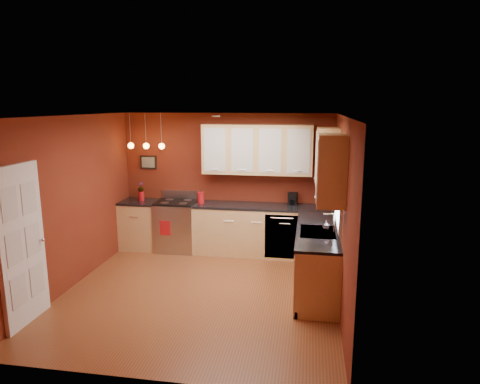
% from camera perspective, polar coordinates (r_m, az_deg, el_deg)
% --- Properties ---
extents(floor, '(4.20, 4.20, 0.00)m').
position_cam_1_polar(floor, '(6.59, -5.29, -13.16)').
color(floor, brown).
rests_on(floor, ground).
extents(ceiling, '(4.00, 4.20, 0.02)m').
position_cam_1_polar(ceiling, '(5.99, -5.76, 10.05)').
color(ceiling, '#EDE6CE').
rests_on(ceiling, wall_back).
extents(wall_back, '(4.00, 0.02, 2.60)m').
position_cam_1_polar(wall_back, '(8.16, -1.76, 1.34)').
color(wall_back, maroon).
rests_on(wall_back, floor).
extents(wall_front, '(4.00, 0.02, 2.60)m').
position_cam_1_polar(wall_front, '(4.25, -12.82, -8.74)').
color(wall_front, maroon).
rests_on(wall_front, floor).
extents(wall_left, '(0.02, 4.20, 2.60)m').
position_cam_1_polar(wall_left, '(6.94, -21.70, -1.34)').
color(wall_left, maroon).
rests_on(wall_left, floor).
extents(wall_right, '(0.02, 4.20, 2.60)m').
position_cam_1_polar(wall_right, '(5.98, 13.37, -2.81)').
color(wall_right, maroon).
rests_on(wall_right, floor).
extents(base_cabinets_back_left, '(0.70, 0.60, 0.90)m').
position_cam_1_polar(base_cabinets_back_left, '(8.55, -13.07, -4.35)').
color(base_cabinets_back_left, '#E3B77A').
rests_on(base_cabinets_back_left, floor).
extents(base_cabinets_back_right, '(2.54, 0.60, 0.90)m').
position_cam_1_polar(base_cabinets_back_right, '(7.97, 3.04, -5.23)').
color(base_cabinets_back_right, '#E3B77A').
rests_on(base_cabinets_back_right, floor).
extents(base_cabinets_right, '(0.60, 2.10, 0.90)m').
position_cam_1_polar(base_cabinets_right, '(6.65, 10.16, -8.88)').
color(base_cabinets_right, '#E3B77A').
rests_on(base_cabinets_right, floor).
extents(counter_back_left, '(0.70, 0.62, 0.04)m').
position_cam_1_polar(counter_back_left, '(8.43, -13.22, -1.27)').
color(counter_back_left, black).
rests_on(counter_back_left, base_cabinets_back_left).
extents(counter_back_right, '(2.54, 0.62, 0.04)m').
position_cam_1_polar(counter_back_right, '(7.85, 3.07, -1.94)').
color(counter_back_right, black).
rests_on(counter_back_right, base_cabinets_back_right).
extents(counter_right, '(0.62, 2.10, 0.04)m').
position_cam_1_polar(counter_right, '(6.50, 10.30, -5.00)').
color(counter_right, black).
rests_on(counter_right, base_cabinets_right).
extents(gas_range, '(0.76, 0.64, 1.11)m').
position_cam_1_polar(gas_range, '(8.29, -8.40, -4.43)').
color(gas_range, '#B0B1B5').
rests_on(gas_range, floor).
extents(dishwasher_front, '(0.60, 0.02, 0.80)m').
position_cam_1_polar(dishwasher_front, '(7.66, 5.56, -5.96)').
color(dishwasher_front, '#B0B1B5').
rests_on(dishwasher_front, base_cabinets_back_right).
extents(sink, '(0.50, 0.70, 0.33)m').
position_cam_1_polar(sink, '(6.36, 10.34, -5.42)').
color(sink, gray).
rests_on(sink, counter_right).
extents(window, '(0.06, 1.02, 1.22)m').
position_cam_1_polar(window, '(6.19, 13.12, 1.36)').
color(window, white).
rests_on(window, wall_right).
extents(door_left_wall, '(0.12, 0.82, 2.05)m').
position_cam_1_polar(door_left_wall, '(6.03, -27.08, -6.39)').
color(door_left_wall, white).
rests_on(door_left_wall, floor).
extents(upper_cabinets_back, '(2.00, 0.35, 0.90)m').
position_cam_1_polar(upper_cabinets_back, '(7.81, 2.30, 5.68)').
color(upper_cabinets_back, '#E3B77A').
rests_on(upper_cabinets_back, wall_back).
extents(upper_cabinets_right, '(0.35, 1.95, 0.90)m').
position_cam_1_polar(upper_cabinets_right, '(6.17, 11.83, 3.84)').
color(upper_cabinets_right, '#E3B77A').
rests_on(upper_cabinets_right, wall_right).
extents(wall_picture, '(0.32, 0.03, 0.26)m').
position_cam_1_polar(wall_picture, '(8.52, -12.11, 3.90)').
color(wall_picture, black).
rests_on(wall_picture, wall_back).
extents(pendant_lights, '(0.71, 0.11, 0.66)m').
position_cam_1_polar(pendant_lights, '(8.14, -12.40, 6.08)').
color(pendant_lights, gray).
rests_on(pendant_lights, ceiling).
extents(red_canister, '(0.14, 0.14, 0.21)m').
position_cam_1_polar(red_canister, '(8.00, -5.24, -0.78)').
color(red_canister, '#AD1217').
rests_on(red_canister, counter_back_right).
extents(red_vase, '(0.11, 0.11, 0.18)m').
position_cam_1_polar(red_vase, '(8.42, -13.04, -0.52)').
color(red_vase, '#AD1217').
rests_on(red_vase, counter_back_left).
extents(flowers, '(0.12, 0.12, 0.20)m').
position_cam_1_polar(flowers, '(8.39, -13.09, 0.61)').
color(flowers, '#AD1217').
rests_on(flowers, red_vase).
extents(coffee_maker, '(0.18, 0.18, 0.23)m').
position_cam_1_polar(coffee_maker, '(7.92, 7.04, -0.94)').
color(coffee_maker, black).
rests_on(coffee_maker, counter_back_right).
extents(soap_pump, '(0.09, 0.09, 0.18)m').
position_cam_1_polar(soap_pump, '(6.28, 11.41, -4.57)').
color(soap_pump, white).
rests_on(soap_pump, counter_right).
extents(dish_towel, '(0.20, 0.01, 0.27)m').
position_cam_1_polar(dish_towel, '(8.02, -9.97, -4.75)').
color(dish_towel, '#AD1217').
rests_on(dish_towel, gas_range).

